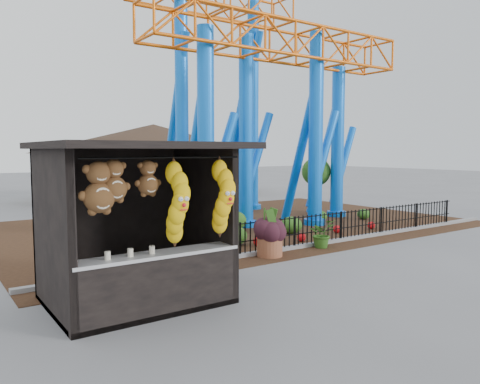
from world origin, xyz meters
TOP-DOWN VIEW (x-y plane):
  - ground at (0.00, 0.00)m, footprint 120.00×120.00m
  - mulch_bed at (4.00, 8.00)m, footprint 18.00×12.00m
  - curb at (4.00, 3.00)m, footprint 18.00×0.18m
  - prize_booth at (-3.02, 0.90)m, footprint 3.50×3.40m
  - picket_fence at (4.90, 3.00)m, footprint 12.20×0.06m
  - roller_coaster at (5.12, 8.23)m, footprint 11.00×6.37m
  - terracotta_planter at (1.58, 2.68)m, footprint 0.84×0.84m
  - planter_foliage at (1.58, 2.68)m, footprint 0.70×0.70m
  - potted_plant at (3.62, 2.70)m, footprint 0.82×0.72m
  - landscaping at (4.09, 5.63)m, footprint 8.30×3.63m
  - pavilion at (6.00, 20.00)m, footprint 15.00×15.00m

SIDE VIEW (x-z plane):
  - ground at x=0.00m, z-range 0.00..0.00m
  - mulch_bed at x=4.00m, z-range 0.00..0.02m
  - curb at x=4.00m, z-range 0.00..0.12m
  - landscaping at x=4.09m, z-range -0.04..0.67m
  - terracotta_planter at x=1.58m, z-range 0.00..0.63m
  - potted_plant at x=3.62m, z-range 0.00..0.88m
  - picket_fence at x=4.90m, z-range 0.00..1.00m
  - planter_foliage at x=1.58m, z-range 0.63..1.27m
  - prize_booth at x=-3.02m, z-range -0.03..3.09m
  - pavilion at x=6.00m, z-range 0.67..5.47m
  - roller_coaster at x=5.12m, z-range 1.03..11.85m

